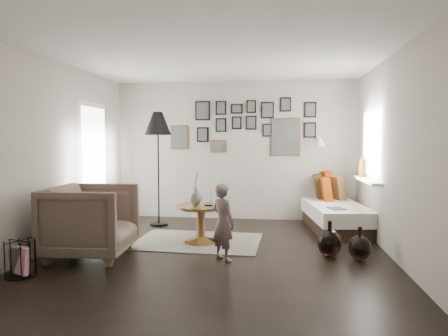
# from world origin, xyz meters

# --- Properties ---
(ground) EXTENTS (4.80, 4.80, 0.00)m
(ground) POSITION_xyz_m (0.00, 0.00, 0.00)
(ground) COLOR black
(ground) RESTS_ON ground
(wall_back) EXTENTS (4.50, 0.00, 4.50)m
(wall_back) POSITION_xyz_m (0.00, 2.40, 1.30)
(wall_back) COLOR #ADA297
(wall_back) RESTS_ON ground
(wall_front) EXTENTS (4.50, 0.00, 4.50)m
(wall_front) POSITION_xyz_m (0.00, -2.40, 1.30)
(wall_front) COLOR #ADA297
(wall_front) RESTS_ON ground
(wall_left) EXTENTS (0.00, 4.80, 4.80)m
(wall_left) POSITION_xyz_m (-2.25, 0.00, 1.30)
(wall_left) COLOR #ADA297
(wall_left) RESTS_ON ground
(wall_right) EXTENTS (0.00, 4.80, 4.80)m
(wall_right) POSITION_xyz_m (2.25, 0.00, 1.30)
(wall_right) COLOR #ADA297
(wall_right) RESTS_ON ground
(ceiling) EXTENTS (4.80, 4.80, 0.00)m
(ceiling) POSITION_xyz_m (0.00, 0.00, 2.60)
(ceiling) COLOR white
(ceiling) RESTS_ON wall_back
(door_left) EXTENTS (0.00, 2.14, 2.14)m
(door_left) POSITION_xyz_m (-2.23, 1.20, 1.05)
(door_left) COLOR white
(door_left) RESTS_ON wall_left
(window_right) EXTENTS (0.15, 1.32, 1.30)m
(window_right) POSITION_xyz_m (2.18, 1.34, 0.93)
(window_right) COLOR white
(window_right) RESTS_ON wall_right
(gallery_wall) EXTENTS (2.74, 0.03, 1.08)m
(gallery_wall) POSITION_xyz_m (0.29, 2.38, 1.74)
(gallery_wall) COLOR brown
(gallery_wall) RESTS_ON wall_back
(wall_sconce) EXTENTS (0.18, 0.36, 0.16)m
(wall_sconce) POSITION_xyz_m (1.55, 2.13, 1.46)
(wall_sconce) COLOR white
(wall_sconce) RESTS_ON wall_back
(rug) EXTENTS (1.86, 1.34, 0.01)m
(rug) POSITION_xyz_m (-0.35, 0.59, 0.01)
(rug) COLOR #B7B1A1
(rug) RESTS_ON ground
(pedestal_table) EXTENTS (0.70, 0.70, 0.55)m
(pedestal_table) POSITION_xyz_m (-0.29, 0.53, 0.25)
(pedestal_table) COLOR brown
(pedestal_table) RESTS_ON ground
(vase) EXTENTS (0.20, 0.20, 0.50)m
(vase) POSITION_xyz_m (-0.37, 0.55, 0.70)
(vase) COLOR black
(vase) RESTS_ON pedestal_table
(candles) EXTENTS (0.12, 0.12, 0.26)m
(candles) POSITION_xyz_m (-0.18, 0.53, 0.68)
(candles) COLOR black
(candles) RESTS_ON pedestal_table
(daybed) EXTENTS (1.06, 2.04, 0.94)m
(daybed) POSITION_xyz_m (1.76, 1.81, 0.29)
(daybed) COLOR black
(daybed) RESTS_ON ground
(magazine_on_daybed) EXTENTS (0.29, 0.34, 0.02)m
(magazine_on_daybed) POSITION_xyz_m (1.72, 1.17, 0.44)
(magazine_on_daybed) COLOR black
(magazine_on_daybed) RESTS_ON daybed
(armchair) EXTENTS (1.08, 1.05, 0.93)m
(armchair) POSITION_xyz_m (-1.56, -0.32, 0.46)
(armchair) COLOR brown
(armchair) RESTS_ON ground
(armchair_cushion) EXTENTS (0.43, 0.44, 0.19)m
(armchair_cushion) POSITION_xyz_m (-1.53, -0.27, 0.48)
(armchair_cushion) COLOR white
(armchair_cushion) RESTS_ON armchair
(floor_lamp) EXTENTS (0.46, 0.46, 1.98)m
(floor_lamp) POSITION_xyz_m (-1.25, 1.63, 1.71)
(floor_lamp) COLOR black
(floor_lamp) RESTS_ON ground
(magazine_basket) EXTENTS (0.40, 0.40, 0.40)m
(magazine_basket) POSITION_xyz_m (-2.00, -1.13, 0.20)
(magazine_basket) COLOR black
(magazine_basket) RESTS_ON ground
(demijohn_large) EXTENTS (0.31, 0.31, 0.46)m
(demijohn_large) POSITION_xyz_m (1.47, 0.06, 0.18)
(demijohn_large) COLOR black
(demijohn_large) RESTS_ON ground
(demijohn_small) EXTENTS (0.27, 0.27, 0.42)m
(demijohn_small) POSITION_xyz_m (1.82, -0.06, 0.16)
(demijohn_small) COLOR black
(demijohn_small) RESTS_ON ground
(child) EXTENTS (0.42, 0.40, 0.96)m
(child) POSITION_xyz_m (0.14, -0.27, 0.48)
(child) COLOR #6C5955
(child) RESTS_ON ground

